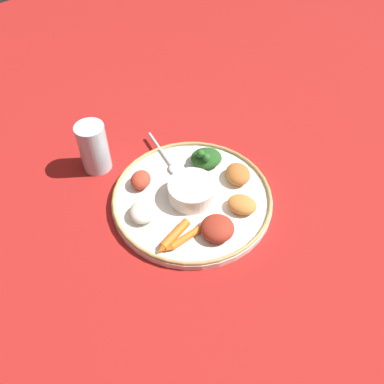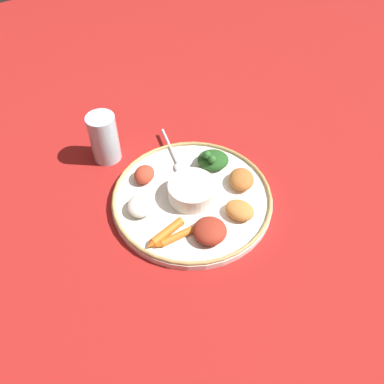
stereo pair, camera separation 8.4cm
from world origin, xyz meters
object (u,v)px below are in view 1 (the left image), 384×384
at_px(carrot_near_spoon, 173,236).
at_px(center_bowl, 192,190).
at_px(drinking_glass, 94,150).
at_px(spoon, 167,160).
at_px(carrot_outer, 184,239).
at_px(greens_pile, 206,158).

bearing_deg(carrot_near_spoon, center_bowl, -58.61).
bearing_deg(drinking_glass, spoon, -129.34).
xyz_separation_m(carrot_near_spoon, carrot_outer, (-0.02, -0.01, -0.00)).
distance_m(carrot_near_spoon, drinking_glass, 0.28).
xyz_separation_m(spoon, carrot_near_spoon, (-0.18, 0.12, 0.00)).
xyz_separation_m(greens_pile, drinking_glass, (0.16, 0.19, 0.02)).
relative_size(spoon, greens_pile, 1.68).
bearing_deg(drinking_glass, center_bowl, -156.01).
bearing_deg(carrot_near_spoon, drinking_glass, 0.23).
xyz_separation_m(center_bowl, greens_pile, (0.06, -0.09, -0.00)).
xyz_separation_m(greens_pile, carrot_near_spoon, (-0.12, 0.19, -0.01)).
bearing_deg(carrot_outer, spoon, -29.90).
height_order(spoon, carrot_outer, carrot_outer).
distance_m(center_bowl, greens_pile, 0.11).
bearing_deg(carrot_outer, center_bowl, -48.30).
height_order(carrot_near_spoon, drinking_glass, drinking_glass).
height_order(center_bowl, greens_pile, greens_pile).
height_order(carrot_outer, drinking_glass, drinking_glass).
xyz_separation_m(center_bowl, spoon, (0.12, -0.03, -0.02)).
bearing_deg(carrot_near_spoon, carrot_outer, -145.63).
xyz_separation_m(carrot_near_spoon, drinking_glass, (0.28, 0.00, 0.03)).
bearing_deg(spoon, center_bowl, 167.42).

